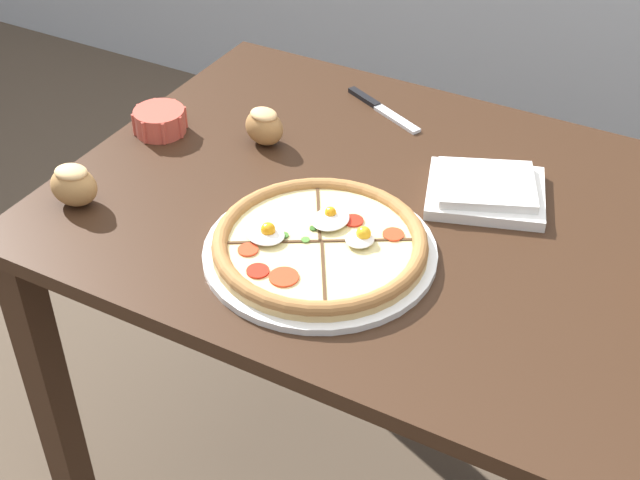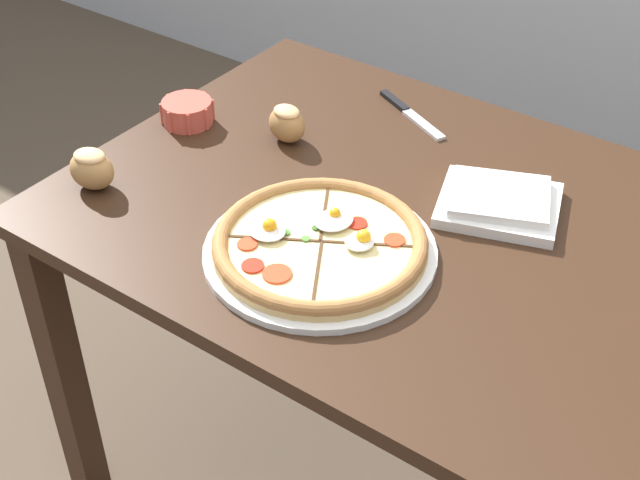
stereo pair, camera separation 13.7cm
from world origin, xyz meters
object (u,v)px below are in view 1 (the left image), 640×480
at_px(bread_piece_mid, 264,126).
at_px(ramekin_bowl, 160,120).
at_px(dining_table, 387,257).
at_px(napkin_folded, 486,190).
at_px(knife_main, 382,109).
at_px(bread_piece_far, 73,185).
at_px(pizza, 320,245).

bearing_deg(bread_piece_mid, ramekin_bowl, -162.88).
height_order(dining_table, napkin_folded, napkin_folded).
bearing_deg(knife_main, bread_piece_mid, -98.10).
bearing_deg(dining_table, bread_piece_far, -152.16).
relative_size(dining_table, bread_piece_far, 12.23).
xyz_separation_m(napkin_folded, bread_piece_far, (-0.62, -0.36, 0.02)).
height_order(dining_table, bread_piece_far, bread_piece_far).
height_order(napkin_folded, knife_main, napkin_folded).
bearing_deg(napkin_folded, pizza, -122.63).
relative_size(dining_table, pizza, 3.04).
height_order(ramekin_bowl, bread_piece_far, bread_piece_far).
xyz_separation_m(pizza, napkin_folded, (0.18, 0.28, -0.00)).
xyz_separation_m(bread_piece_mid, bread_piece_far, (-0.18, -0.33, 0.00)).
xyz_separation_m(pizza, bread_piece_mid, (-0.26, 0.25, 0.02)).
bearing_deg(napkin_folded, knife_main, 146.92).
distance_m(dining_table, ramekin_bowl, 0.52).
bearing_deg(pizza, dining_table, 76.56).
distance_m(ramekin_bowl, knife_main, 0.44).
bearing_deg(pizza, bread_piece_far, -169.98).
distance_m(dining_table, knife_main, 0.35).
relative_size(dining_table, bread_piece_mid, 12.75).
distance_m(pizza, knife_main, 0.48).
bearing_deg(bread_piece_far, napkin_folded, 29.97).
bearing_deg(napkin_folded, dining_table, -143.20).
xyz_separation_m(bread_piece_mid, knife_main, (0.14, 0.22, -0.03)).
relative_size(dining_table, ramekin_bowl, 10.78).
bearing_deg(bread_piece_mid, pizza, -44.25).
bearing_deg(bread_piece_mid, napkin_folded, 3.81).
relative_size(ramekin_bowl, bread_piece_far, 1.13).
distance_m(bread_piece_mid, knife_main, 0.26).
distance_m(bread_piece_mid, bread_piece_far, 0.37).
relative_size(ramekin_bowl, napkin_folded, 0.43).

